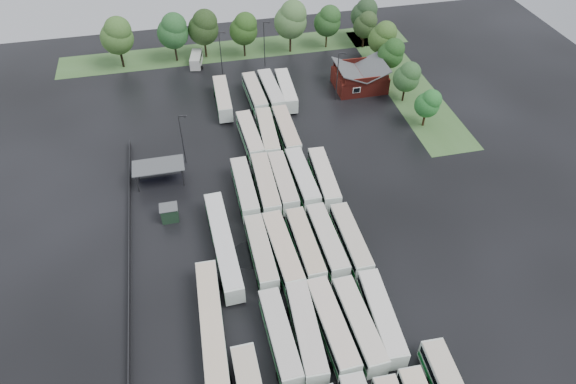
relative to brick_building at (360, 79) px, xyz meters
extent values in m
plane|color=black|center=(-24.00, -42.77, -1.87)|extent=(160.00, 160.00, 0.00)
cube|color=maroon|center=(0.00, 0.03, -0.17)|extent=(10.00, 8.00, 3.40)
cube|color=#4C4F51|center=(-2.50, 0.03, 2.43)|extent=(5.07, 8.60, 2.19)
cube|color=#4C4F51|center=(2.50, 0.03, 2.43)|extent=(5.07, 8.60, 2.19)
cube|color=maroon|center=(0.00, -3.97, 2.03)|extent=(9.00, 0.20, 1.20)
cube|color=silver|center=(-2.00, -4.02, 0.13)|extent=(1.60, 0.12, 1.20)
cylinder|color=#2D2D30|center=(-44.80, -22.77, -0.17)|extent=(0.16, 0.16, 3.40)
cylinder|color=#2D2D30|center=(-37.60, -22.77, -0.17)|extent=(0.16, 0.16, 3.40)
cylinder|color=#2D2D30|center=(-44.80, -19.57, -0.17)|extent=(0.16, 0.16, 3.40)
cylinder|color=#2D2D30|center=(-37.60, -19.57, -0.17)|extent=(0.16, 0.16, 3.40)
cube|color=#4C4F51|center=(-41.20, -21.17, 1.63)|extent=(8.20, 4.20, 0.15)
cube|color=navy|center=(-41.20, -19.27, -0.27)|extent=(7.60, 0.08, 2.60)
cube|color=#17311E|center=(-40.20, -30.17, -0.62)|extent=(2.50, 2.00, 2.50)
cube|color=#4C4F51|center=(-40.20, -30.17, 0.69)|extent=(2.70, 2.20, 0.12)
cube|color=#406831|center=(-22.00, 22.03, -1.86)|extent=(80.00, 10.00, 0.01)
cube|color=#406831|center=(10.00, 0.03, -1.86)|extent=(10.00, 50.00, 0.01)
cube|color=#2D2D30|center=(-46.20, -34.77, -1.27)|extent=(0.10, 50.00, 1.20)
cube|color=silver|center=(-28.40, -54.90, 0.03)|extent=(3.00, 12.52, 2.85)
cube|color=black|center=(-28.40, -54.90, 0.60)|extent=(3.04, 12.02, 0.91)
cube|color=#207D36|center=(-28.40, -54.90, -0.60)|extent=(3.04, 12.27, 0.63)
cube|color=beige|center=(-28.40, -54.90, 1.50)|extent=(2.88, 12.14, 0.12)
cylinder|color=black|center=(-28.40, -58.88, -1.40)|extent=(2.64, 1.00, 1.00)
cylinder|color=black|center=(-28.40, -50.91, -1.40)|extent=(2.64, 1.00, 1.00)
cube|color=silver|center=(-25.21, -54.89, 0.12)|extent=(3.29, 13.14, 2.99)
cube|color=black|center=(-25.21, -54.89, 0.71)|extent=(3.33, 12.63, 0.96)
cube|color=#237637|center=(-25.21, -54.89, -0.54)|extent=(3.33, 12.89, 0.66)
cube|color=beige|center=(-25.21, -54.89, 1.67)|extent=(3.16, 12.75, 0.13)
cylinder|color=black|center=(-25.21, -59.06, -1.38)|extent=(2.77, 1.04, 1.04)
cylinder|color=black|center=(-25.21, -50.72, -1.38)|extent=(2.77, 1.04, 1.04)
cube|color=silver|center=(-21.96, -54.88, 0.11)|extent=(3.34, 13.12, 2.98)
cube|color=black|center=(-21.96, -54.88, 0.71)|extent=(3.37, 12.60, 0.95)
cube|color=#14702F|center=(-21.96, -54.88, -0.54)|extent=(3.38, 12.86, 0.66)
cube|color=beige|center=(-21.96, -54.88, 1.66)|extent=(3.21, 12.72, 0.13)
cylinder|color=black|center=(-21.96, -59.04, -1.38)|extent=(2.76, 1.04, 1.04)
cylinder|color=black|center=(-21.96, -50.72, -1.38)|extent=(2.76, 1.04, 1.04)
cube|color=silver|center=(-18.72, -55.28, 0.06)|extent=(3.18, 12.77, 2.90)
cube|color=black|center=(-18.72, -55.28, 0.64)|extent=(3.22, 12.26, 0.93)
cube|color=#18722D|center=(-18.72, -55.28, -0.58)|extent=(3.22, 12.52, 0.64)
cube|color=beige|center=(-18.72, -55.28, 1.56)|extent=(3.06, 12.38, 0.13)
cylinder|color=black|center=(-18.72, -59.34, -1.39)|extent=(2.69, 1.01, 1.01)
cylinder|color=black|center=(-18.72, -51.23, -1.39)|extent=(2.69, 1.01, 1.01)
cube|color=silver|center=(-15.69, -54.91, 0.06)|extent=(3.29, 12.80, 2.91)
cube|color=black|center=(-15.69, -54.91, 0.64)|extent=(3.32, 12.30, 0.93)
cube|color=#117C2E|center=(-15.69, -54.91, -0.58)|extent=(3.33, 12.55, 0.64)
cube|color=silver|center=(-15.69, -54.91, 1.57)|extent=(3.16, 12.42, 0.13)
cylinder|color=black|center=(-15.69, -58.97, -1.39)|extent=(2.70, 1.01, 1.01)
cylinder|color=black|center=(-15.69, -50.85, -1.39)|extent=(2.70, 1.01, 1.01)
cube|color=silver|center=(-28.21, -41.42, 0.02)|extent=(2.73, 12.41, 2.84)
cube|color=black|center=(-28.21, -41.42, 0.59)|extent=(2.78, 11.92, 0.91)
cube|color=#237635|center=(-28.21, -41.42, -0.61)|extent=(2.77, 12.17, 0.62)
cube|color=beige|center=(-28.21, -41.42, 1.49)|extent=(2.62, 12.04, 0.12)
cylinder|color=black|center=(-28.21, -45.38, -1.40)|extent=(2.63, 0.99, 0.99)
cylinder|color=black|center=(-28.21, -37.46, -1.40)|extent=(2.63, 0.99, 0.99)
cube|color=silver|center=(-25.26, -41.87, 0.13)|extent=(3.40, 13.22, 3.00)
cube|color=black|center=(-25.26, -41.87, 0.73)|extent=(3.44, 12.70, 0.96)
cube|color=#097A2B|center=(-25.26, -41.87, -0.53)|extent=(3.44, 12.96, 0.66)
cube|color=beige|center=(-25.26, -41.87, 1.68)|extent=(3.27, 12.82, 0.13)
cylinder|color=black|center=(-25.26, -46.06, -1.37)|extent=(2.78, 1.05, 1.05)
cylinder|color=black|center=(-25.26, -37.68, -1.37)|extent=(2.78, 1.05, 1.05)
cube|color=silver|center=(-21.96, -41.51, 0.05)|extent=(2.90, 12.64, 2.88)
cube|color=black|center=(-21.96, -41.51, 0.63)|extent=(2.95, 12.14, 0.92)
cube|color=#0B792B|center=(-21.96, -41.51, -0.59)|extent=(2.94, 12.39, 0.63)
cube|color=beige|center=(-21.96, -41.51, 1.54)|extent=(2.78, 12.26, 0.13)
cylinder|color=black|center=(-21.96, -45.54, -1.39)|extent=(2.67, 1.01, 1.01)
cylinder|color=black|center=(-21.96, -37.48, -1.39)|extent=(2.67, 1.01, 1.01)
cube|color=silver|center=(-18.77, -41.40, 0.07)|extent=(2.96, 12.76, 2.91)
cube|color=black|center=(-18.77, -41.40, 0.65)|extent=(3.01, 12.25, 0.93)
cube|color=#0C7627|center=(-18.77, -41.40, -0.57)|extent=(3.01, 12.51, 0.64)
cube|color=beige|center=(-18.77, -41.40, 1.57)|extent=(2.85, 12.38, 0.13)
cylinder|color=black|center=(-18.77, -45.46, -1.39)|extent=(2.70, 1.02, 1.02)
cylinder|color=black|center=(-18.77, -37.34, -1.39)|extent=(2.70, 1.02, 1.02)
cube|color=silver|center=(-15.43, -41.87, 0.02)|extent=(2.65, 12.41, 2.84)
cube|color=black|center=(-15.43, -41.87, 0.59)|extent=(2.71, 11.92, 0.91)
cube|color=#08721E|center=(-15.43, -41.87, -0.61)|extent=(2.70, 12.17, 0.63)
cube|color=beige|center=(-15.43, -41.87, 1.49)|extent=(2.54, 12.04, 0.12)
cylinder|color=black|center=(-15.43, -45.84, -1.40)|extent=(2.64, 0.99, 0.99)
cylinder|color=black|center=(-15.43, -37.90, -1.40)|extent=(2.64, 0.99, 0.99)
cube|color=silver|center=(-28.32, -27.94, 0.04)|extent=(2.73, 12.59, 2.88)
cube|color=black|center=(-28.32, -27.94, 0.62)|extent=(2.79, 12.08, 0.92)
cube|color=#187735|center=(-28.32, -27.94, -0.59)|extent=(2.78, 12.33, 0.63)
cube|color=beige|center=(-28.32, -27.94, 1.54)|extent=(2.62, 12.21, 0.13)
cylinder|color=black|center=(-28.32, -31.96, -1.39)|extent=(2.67, 1.01, 1.01)
cylinder|color=black|center=(-28.32, -23.92, -1.39)|extent=(2.67, 1.01, 1.01)
cube|color=silver|center=(-25.01, -27.98, 0.12)|extent=(2.95, 13.13, 3.00)
cube|color=black|center=(-25.01, -27.98, 0.72)|extent=(3.01, 12.61, 0.96)
cube|color=#1F7231|center=(-25.01, -27.98, -0.54)|extent=(3.00, 12.87, 0.66)
cube|color=beige|center=(-25.01, -27.98, 1.68)|extent=(2.84, 12.74, 0.13)
cylinder|color=black|center=(-25.01, -32.17, -1.38)|extent=(2.78, 1.05, 1.05)
cylinder|color=black|center=(-25.01, -23.80, -1.38)|extent=(2.78, 1.05, 1.05)
cube|color=silver|center=(-22.13, -27.70, 0.04)|extent=(2.66, 12.55, 2.87)
cube|color=black|center=(-22.13, -27.70, 0.62)|extent=(2.72, 12.05, 0.92)
cube|color=#0E7925|center=(-22.13, -27.70, -0.59)|extent=(2.71, 12.30, 0.63)
cube|color=beige|center=(-22.13, -27.70, 1.53)|extent=(2.55, 12.17, 0.13)
cylinder|color=black|center=(-22.13, -31.71, -1.40)|extent=(2.67, 1.00, 1.00)
cylinder|color=black|center=(-22.13, -23.69, -1.40)|extent=(2.67, 1.00, 1.00)
cube|color=silver|center=(-18.95, -27.65, 0.09)|extent=(2.90, 12.88, 2.94)
cube|color=black|center=(-18.95, -27.65, 0.67)|extent=(2.96, 12.37, 0.94)
cube|color=#0B7521|center=(-18.95, -27.65, -0.56)|extent=(2.95, 12.62, 0.65)
cube|color=silver|center=(-18.95, -27.65, 1.61)|extent=(2.79, 12.49, 0.13)
cylinder|color=black|center=(-18.95, -31.76, -1.38)|extent=(2.73, 1.03, 1.03)
cylinder|color=black|center=(-18.95, -23.55, -1.38)|extent=(2.73, 1.03, 1.03)
cube|color=silver|center=(-15.54, -28.28, 0.07)|extent=(3.21, 12.81, 2.91)
cube|color=black|center=(-15.54, -28.28, 0.65)|extent=(3.25, 12.31, 0.93)
cube|color=#0B7E25|center=(-15.54, -28.28, -0.57)|extent=(3.25, 12.56, 0.64)
cube|color=silver|center=(-15.54, -28.28, 1.58)|extent=(3.09, 12.43, 0.13)
cylinder|color=black|center=(-15.54, -32.34, -1.39)|extent=(2.70, 1.02, 1.02)
cylinder|color=black|center=(-15.54, -24.21, -1.39)|extent=(2.70, 1.02, 1.02)
cube|color=silver|center=(-25.21, -14.50, 0.03)|extent=(3.15, 12.59, 2.86)
cube|color=black|center=(-25.21, -14.50, 0.60)|extent=(3.19, 12.09, 0.92)
cube|color=#16772C|center=(-25.21, -14.50, -0.60)|extent=(3.19, 12.34, 0.63)
cube|color=beige|center=(-25.21, -14.50, 1.51)|extent=(3.03, 12.21, 0.12)
cylinder|color=black|center=(-25.21, -18.49, -1.40)|extent=(2.65, 1.00, 1.00)
cylinder|color=black|center=(-25.21, -10.50, -1.40)|extent=(2.65, 1.00, 1.00)
cube|color=silver|center=(-22.05, -14.59, 0.08)|extent=(3.32, 12.91, 2.93)
cube|color=black|center=(-22.05, -14.59, 0.67)|extent=(3.36, 12.40, 0.94)
cube|color=#137B35|center=(-22.05, -14.59, -0.57)|extent=(3.36, 12.66, 0.64)
cube|color=beige|center=(-22.05, -14.59, 1.60)|extent=(3.19, 12.52, 0.13)
cylinder|color=black|center=(-22.05, -18.68, -1.39)|extent=(2.72, 1.02, 1.02)
cylinder|color=black|center=(-22.05, -10.49, -1.39)|extent=(2.72, 1.02, 1.02)
cube|color=silver|center=(-18.65, -14.49, 0.08)|extent=(2.67, 12.80, 2.93)
cube|color=black|center=(-18.65, -14.49, 0.67)|extent=(2.73, 12.29, 0.94)
cube|color=#077620|center=(-18.65, -14.49, -0.56)|extent=(2.72, 12.54, 0.65)
cube|color=beige|center=(-18.65, -14.49, 1.60)|extent=(2.56, 12.42, 0.13)
cylinder|color=black|center=(-18.65, -18.59, -1.39)|extent=(2.72, 1.02, 1.02)
cylinder|color=black|center=(-18.65, -10.39, -1.39)|extent=(2.72, 1.02, 1.02)
cube|color=silver|center=(-28.34, -0.99, 0.06)|extent=(2.98, 12.70, 2.90)
cube|color=black|center=(-28.34, -0.99, 0.63)|extent=(3.03, 12.20, 0.93)
cube|color=#0D7D2B|center=(-28.34, -0.99, -0.58)|extent=(3.03, 12.45, 0.64)
cube|color=beige|center=(-28.34, -0.99, 1.56)|extent=(2.87, 12.32, 0.13)
cylinder|color=black|center=(-28.34, -5.03, -1.39)|extent=(2.68, 1.01, 1.01)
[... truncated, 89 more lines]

